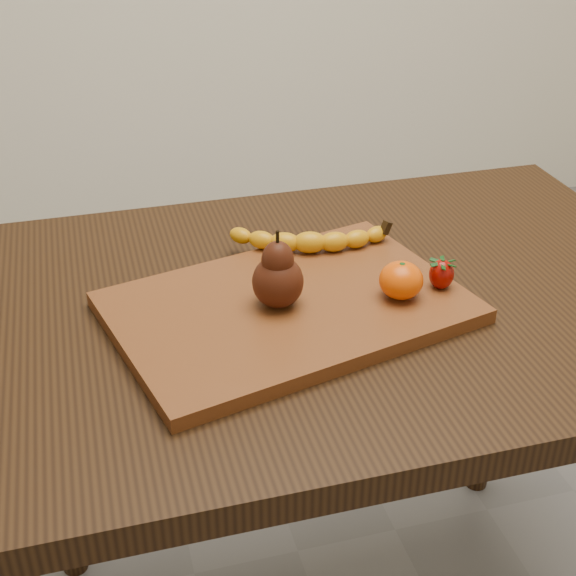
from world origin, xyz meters
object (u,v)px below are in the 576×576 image
object	(u,v)px
table	(342,349)
mandarin	(401,280)
pear	(278,269)
cutting_board	(288,308)

from	to	relation	value
table	mandarin	bearing A→B (deg)	-48.89
pear	cutting_board	bearing A→B (deg)	11.65
cutting_board	mandarin	distance (m)	0.15
pear	mandarin	bearing A→B (deg)	-8.79
pear	mandarin	size ratio (longest dim) A/B	1.79
table	pear	xyz separation A→B (m)	(-0.11, -0.04, 0.17)
pear	mandarin	xyz separation A→B (m)	(0.16, -0.02, -0.03)
table	mandarin	world-z (taller)	mandarin
cutting_board	pear	xyz separation A→B (m)	(-0.01, -0.00, 0.06)
cutting_board	table	bearing A→B (deg)	7.40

